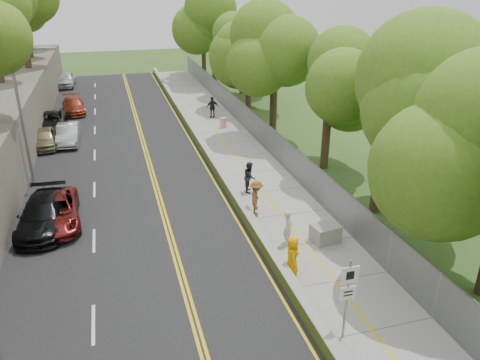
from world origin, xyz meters
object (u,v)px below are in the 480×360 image
signpost (348,291)px  car_2 (55,211)px  construction_barrel (223,123)px  painter_0 (292,256)px  concrete_block (325,233)px  person_far (212,107)px  streetlight (24,108)px

signpost → car_2: (-10.05, 11.23, -1.22)m
construction_barrel → painter_0: painter_0 is taller
signpost → painter_0: 4.17m
concrete_block → car_2: (-12.22, 5.21, 0.28)m
painter_0 → construction_barrel: bearing=8.6°
construction_barrel → person_far: bearing=93.7°
streetlight → person_far: 17.59m
signpost → concrete_block: (2.17, 6.02, -1.50)m
signpost → person_far: 28.05m
signpost → construction_barrel: signpost is taller
construction_barrel → streetlight: bearing=-149.8°
streetlight → signpost: 20.72m
construction_barrel → concrete_block: size_ratio=0.66×
car_2 → painter_0: (9.75, -7.21, 0.16)m
streetlight → construction_barrel: streetlight is taller
construction_barrel → person_far: 3.17m
concrete_block → car_2: car_2 is taller
streetlight → painter_0: streetlight is taller
painter_0 → person_far: 24.05m
concrete_block → person_far: 21.97m
person_far → signpost: bearing=81.9°
streetlight → car_2: 7.13m
concrete_block → signpost: bearing=-109.8°
streetlight → concrete_block: size_ratio=6.47×
streetlight → car_2: (1.46, -5.79, -3.90)m
car_2 → streetlight: bearing=100.6°
streetlight → car_2: streetlight is taller
signpost → concrete_block: size_ratio=2.51×
concrete_block → car_2: bearing=156.9°
person_far → car_2: bearing=50.3°
streetlight → concrete_block: bearing=-38.8°
signpost → painter_0: signpost is taller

